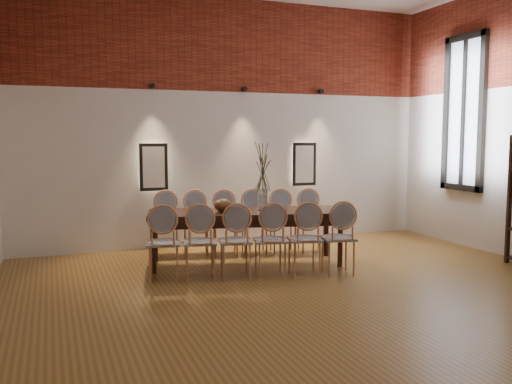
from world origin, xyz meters
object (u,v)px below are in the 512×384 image
object	(u,v)px
chair_near_e	(304,239)
chair_far_b	(196,224)
chair_near_d	(270,240)
book	(234,209)
chair_near_b	(200,242)
vase	(263,200)
chair_near_c	(235,241)
dining_table	(246,237)
chair_far_d	(254,222)
chair_near_f	(338,238)
chair_far_e	(283,222)
bowl	(223,205)
chair_far_a	(166,224)
chair_far_f	(311,221)
chair_far_c	(225,223)
chair_near_a	(164,243)

from	to	relation	value
chair_near_e	chair_far_b	bearing A→B (deg)	133.26
chair_near_d	book	world-z (taller)	chair_near_d
chair_near_b	vase	size ratio (longest dim) A/B	3.13
chair_near_c	chair_near_d	distance (m)	0.44
dining_table	chair_far_d	xyz separation A→B (m)	(0.37, 0.64, 0.09)
vase	chair_near_f	bearing A→B (deg)	-51.57
chair_far_d	chair_far_e	size ratio (longest dim) A/B	1.00
bowl	chair_near_c	bearing A→B (deg)	-94.02
chair_near_b	book	bearing A→B (deg)	57.16
book	chair_near_f	bearing A→B (deg)	-45.19
chair_near_b	chair_far_d	size ratio (longest dim) A/B	1.00
chair_far_a	chair_far_f	size ratio (longest dim) A/B	1.00
chair_near_b	chair_far_a	distance (m)	1.49
chair_far_d	dining_table	bearing A→B (deg)	72.59
vase	chair_near_b	bearing A→B (deg)	-154.44
chair_near_f	book	xyz separation A→B (m)	(-1.05, 1.06, 0.30)
chair_far_d	chair_far_a	bearing A→B (deg)	0.00
dining_table	chair_near_b	distance (m)	0.98
dining_table	bowl	distance (m)	0.57
chair_far_b	chair_far_a	bearing A→B (deg)	0.00
chair_near_b	vase	world-z (taller)	vase
dining_table	chair_near_d	world-z (taller)	chair_near_d
chair_far_a	vase	xyz separation A→B (m)	(1.16, -0.98, 0.43)
chair_far_d	chair_far_e	world-z (taller)	same
chair_far_c	chair_near_d	bearing A→B (deg)	107.41
chair_near_c	chair_far_c	size ratio (longest dim) A/B	1.00
chair_near_a	book	distance (m)	1.29
chair_far_d	bowl	bearing A→B (deg)	54.39
chair_near_d	chair_far_d	size ratio (longest dim) A/B	1.00
chair_near_c	chair_near_a	bearing A→B (deg)	180.00
chair_near_d	chair_far_b	world-z (taller)	same
chair_near_b	chair_near_c	world-z (taller)	same
chair_near_e	chair_near_f	world-z (taller)	same
chair_near_f	book	distance (m)	1.52
dining_table	book	bearing A→B (deg)	146.55
dining_table	chair_near_f	xyz separation A→B (m)	(0.93, -0.93, 0.09)
chair_far_a	chair_near_a	bearing A→B (deg)	90.00
bowl	book	size ratio (longest dim) A/B	0.92
dining_table	chair_near_d	distance (m)	0.75
chair_far_c	book	xyz separation A→B (m)	(-0.06, -0.61, 0.30)
chair_far_b	chair_far_f	world-z (taller)	same
chair_near_f	chair_far_f	size ratio (longest dim) A/B	1.00
dining_table	chair_far_e	xyz separation A→B (m)	(0.80, 0.55, 0.09)
chair_near_a	chair_far_b	distance (m)	1.49
chair_near_d	chair_far_f	world-z (taller)	same
chair_near_a	chair_near_d	size ratio (longest dim) A/B	1.00
chair_near_b	chair_near_c	bearing A→B (deg)	-0.00
chair_near_c	chair_far_f	bearing A→B (deg)	46.74
chair_near_c	vase	world-z (taller)	vase
chair_near_f	dining_table	bearing A→B (deg)	147.48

